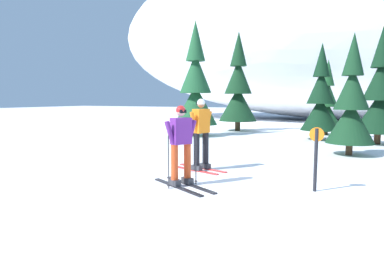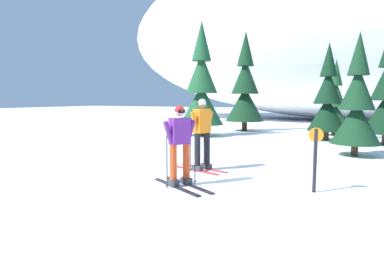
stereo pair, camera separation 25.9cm
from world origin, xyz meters
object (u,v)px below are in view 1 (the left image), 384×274
Objects in this scene: pine_tree_far_left at (195,88)px; pine_tree_left at (238,90)px; skier_orange_jacket at (201,133)px; pine_tree_center_left at (320,100)px; pine_tree_center at (327,104)px; trail_marker_post at (316,155)px; skier_purple_jacket at (181,144)px; pine_tree_right at (380,96)px; pine_tree_center_right at (351,105)px.

pine_tree_left is (1.03, 3.53, -0.00)m from pine_tree_far_left.
pine_tree_far_left is at bearing 115.73° from skier_orange_jacket.
pine_tree_center_left is 1.13× the size of pine_tree_center.
trail_marker_post is at bearing -86.46° from pine_tree_center.
skier_purple_jacket is 0.37× the size of pine_tree_right.
pine_tree_center is 0.96× the size of pine_tree_center_right.
pine_tree_center_right is (7.01, -3.23, -0.69)m from pine_tree_far_left.
pine_tree_center_left is 2.36m from pine_tree_right.
skier_orange_jacket is at bearing -119.33° from pine_tree_right.
pine_tree_center_left is 9.37m from trail_marker_post.
pine_tree_far_left is 7.75m from pine_tree_center_right.
pine_tree_center_right is at bearing 62.33° from skier_purple_jacket.
pine_tree_center_right is at bearing -105.44° from pine_tree_right.
pine_tree_far_left reaches higher than skier_purple_jacket.
pine_tree_center is at bearing 100.65° from pine_tree_center_right.
pine_tree_left is at bearing 150.13° from pine_tree_center_left.
pine_tree_right reaches higher than skier_purple_jacket.
skier_orange_jacket reaches higher than skier_purple_jacket.
skier_orange_jacket is 11.05m from pine_tree_center.
skier_orange_jacket is at bearing 162.40° from trail_marker_post.
skier_orange_jacket is 8.65m from pine_tree_center_left.
skier_purple_jacket is 0.31× the size of pine_tree_far_left.
pine_tree_left is 4.82m from pine_tree_center.
pine_tree_center is (5.78, 3.32, -0.75)m from pine_tree_far_left.
pine_tree_far_left is 1.19× the size of pine_tree_right.
skier_purple_jacket is 0.31× the size of pine_tree_left.
trail_marker_post is (5.48, -11.95, -1.60)m from pine_tree_left.
pine_tree_left is 4.35× the size of trail_marker_post.
pine_tree_center_right reaches higher than trail_marker_post.
pine_tree_right reaches higher than trail_marker_post.
pine_tree_far_left is 3.67m from pine_tree_left.
pine_tree_right is at bearing 60.67° from skier_orange_jacket.
skier_purple_jacket is 13.09m from pine_tree_left.
pine_tree_far_left reaches higher than pine_tree_center_left.
pine_tree_left is (-2.87, 12.69, 1.45)m from skier_purple_jacket.
pine_tree_center is 2.95× the size of trail_marker_post.
pine_tree_center is (0.09, 2.47, -0.20)m from pine_tree_center_left.
pine_tree_center is 11.79m from trail_marker_post.
pine_tree_center_left reaches higher than trail_marker_post.
skier_purple_jacket is 10.06m from pine_tree_far_left.
pine_tree_left is 1.42× the size of pine_tree_center_right.
skier_orange_jacket is at bearing 99.72° from skier_purple_jacket.
pine_tree_center_right reaches higher than pine_tree_center.
pine_tree_right reaches higher than pine_tree_center_left.
pine_tree_center_left is 3.33× the size of trail_marker_post.
pine_tree_center_left reaches higher than skier_purple_jacket.
skier_purple_jacket is at bearing -113.40° from pine_tree_right.
skier_purple_jacket is at bearing -100.15° from pine_tree_center_left.
trail_marker_post is at bearing -99.58° from pine_tree_right.
trail_marker_post is at bearing -17.60° from skier_orange_jacket.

